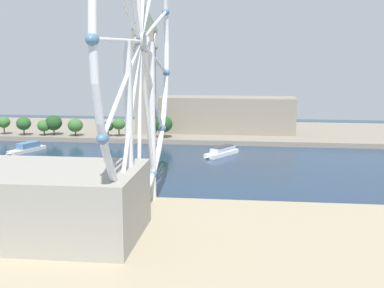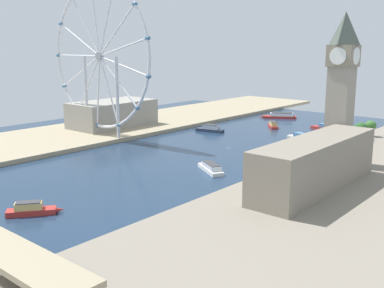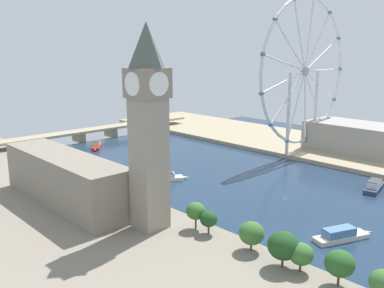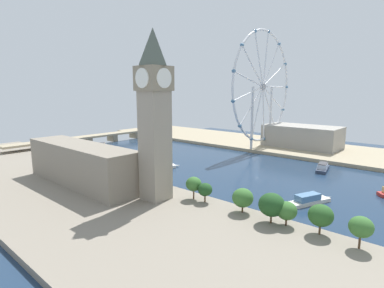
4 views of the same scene
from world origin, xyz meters
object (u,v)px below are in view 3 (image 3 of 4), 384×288
at_px(parliament_block, 65,178).
at_px(tour_boat_6, 96,146).
at_px(tour_boat_5, 162,177).
at_px(riverside_hall, 356,138).
at_px(river_bridge, 95,131).
at_px(clock_tower, 148,125).
at_px(tour_boat_1, 374,186).
at_px(tour_boat_2, 341,235).
at_px(ferris_wheel, 305,72).

height_order(parliament_block, tour_boat_6, parliament_block).
bearing_deg(tour_boat_5, riverside_hall, 11.93).
distance_m(parliament_block, river_bridge, 168.28).
distance_m(clock_tower, parliament_block, 63.57).
bearing_deg(parliament_block, tour_boat_1, -34.43).
distance_m(tour_boat_2, tour_boat_6, 216.84).
xyz_separation_m(river_bridge, tour_boat_6, (-18.85, -33.60, -4.87)).
xyz_separation_m(parliament_block, tour_boat_1, (138.99, -95.29, -12.65)).
height_order(clock_tower, riverside_hall, clock_tower).
bearing_deg(clock_tower, river_bridge, 65.82).
distance_m(ferris_wheel, tour_boat_1, 106.15).
relative_size(tour_boat_1, tour_boat_6, 1.30).
bearing_deg(riverside_hall, tour_boat_1, -147.32).
xyz_separation_m(river_bridge, tour_boat_5, (-34.55, -136.37, -5.00)).
relative_size(riverside_hall, river_bridge, 0.35).
relative_size(tour_boat_5, tour_boat_6, 1.28).
bearing_deg(ferris_wheel, tour_boat_5, 170.76).
height_order(riverside_hall, tour_boat_6, riverside_hall).
xyz_separation_m(clock_tower, tour_boat_1, (126.87, -41.92, -44.99)).
bearing_deg(tour_boat_5, ferris_wheel, 22.00).
relative_size(parliament_block, tour_boat_1, 3.30).
relative_size(parliament_block, river_bridge, 0.45).
bearing_deg(ferris_wheel, river_bridge, 118.82).
xyz_separation_m(parliament_block, tour_boat_5, (63.01, 0.52, -12.93)).
relative_size(clock_tower, parliament_block, 0.94).
distance_m(riverside_hall, river_bridge, 218.03).
bearing_deg(tour_boat_5, tour_boat_6, 112.55).
distance_m(ferris_wheel, riverside_hall, 62.68).
distance_m(clock_tower, tour_boat_6, 176.11).
bearing_deg(clock_tower, tour_boat_6, 66.97).
relative_size(parliament_block, tour_boat_6, 4.27).
xyz_separation_m(tour_boat_5, tour_boat_6, (15.70, 102.77, 0.13)).
bearing_deg(tour_boat_1, clock_tower, 150.27).
bearing_deg(tour_boat_2, tour_boat_5, 113.83).
height_order(parliament_block, riverside_hall, parliament_block).
bearing_deg(tour_boat_5, river_bridge, 107.02).
xyz_separation_m(riverside_hall, tour_boat_2, (-143.06, -62.60, -11.43)).
bearing_deg(river_bridge, parliament_block, -125.48).
relative_size(river_bridge, tour_boat_2, 7.11).
height_order(parliament_block, tour_boat_1, parliament_block).
distance_m(clock_tower, tour_boat_5, 86.85).
height_order(tour_boat_5, tour_boat_6, tour_boat_6).
height_order(clock_tower, tour_boat_1, clock_tower).
relative_size(riverside_hall, tour_boat_1, 2.58).
bearing_deg(parliament_block, clock_tower, -77.20).
distance_m(river_bridge, tour_boat_5, 140.77).
height_order(ferris_wheel, tour_boat_5, ferris_wheel).
bearing_deg(tour_boat_6, clock_tower, 14.25).
distance_m(parliament_block, tour_boat_5, 64.32).
relative_size(tour_boat_1, tour_boat_2, 0.97).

